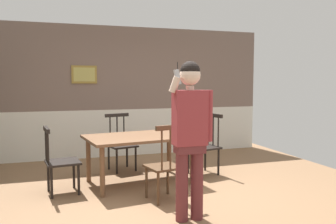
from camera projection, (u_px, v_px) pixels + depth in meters
ground_plane at (166, 200)px, 4.61m from camera, size 6.75×6.75×0.00m
room_back_partition at (123, 94)px, 7.31m from camera, size 6.13×0.17×2.69m
dining_table at (140, 141)px, 5.34m from camera, size 1.72×1.22×0.74m
chair_near_window at (121, 143)px, 6.15m from camera, size 0.54×0.54×0.99m
chair_by_doorway at (60, 161)px, 4.84m from camera, size 0.50×0.50×0.94m
chair_at_table_head at (165, 165)px, 4.56m from camera, size 0.49×0.49×1.02m
chair_opposite_corner at (205, 145)px, 5.87m from camera, size 0.55×0.55×1.02m
person_figure at (190, 129)px, 3.86m from camera, size 0.53×0.23×1.78m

